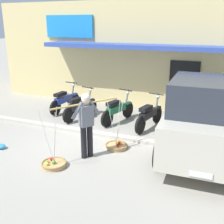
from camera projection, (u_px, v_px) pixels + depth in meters
The scene contains 12 objects.
ground_plane at pixel (83, 143), 8.03m from camera, with size 90.00×90.00×0.00m, color #9E998C.
sidewalk_curb at pixel (94, 133), 8.63m from camera, with size 20.00×0.24×0.10m, color #BAB4A5.
fruit_vendor at pixel (86, 121), 6.91m from camera, with size 1.05×1.57×1.70m.
fruit_basket_left_side at pixel (54, 164), 6.69m from camera, with size 0.62×0.62×1.45m.
fruit_basket_right_side at pixel (116, 146), 7.68m from camera, with size 0.62×0.62×1.45m.
motorcycle_nearest_shop at pixel (65, 100), 10.79m from camera, with size 0.54×1.82×1.09m.
motorcycle_second_in_row at pixel (80, 107), 9.97m from camera, with size 0.58×1.80×1.09m.
motorcycle_third_in_row at pixel (117, 110), 9.59m from camera, with size 0.65×1.78×1.09m.
motorcycle_end_of_row at pixel (149, 115), 9.03m from camera, with size 0.57×1.80×1.09m.
parked_truck at pixel (208, 115), 7.20m from camera, with size 2.30×4.77×2.10m.
storefront_building at pixel (152, 50), 13.05m from camera, with size 13.00×6.00×4.20m.
plastic_litter_bag at pixel (1, 146), 7.65m from camera, with size 0.28×0.22×0.14m, color #3393D1.
Camera 1 is at (3.60, -6.48, 3.32)m, focal length 44.24 mm.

